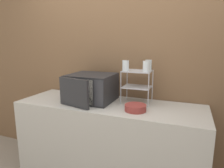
% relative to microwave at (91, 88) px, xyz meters
% --- Properties ---
extents(wall_back, '(8.00, 0.06, 2.60)m').
position_rel_microwave_xyz_m(wall_back, '(0.22, 0.34, 0.24)').
color(wall_back, brown).
rests_on(wall_back, ground_plane).
extents(counter, '(1.99, 0.66, 0.91)m').
position_rel_microwave_xyz_m(counter, '(0.22, -0.03, -0.60)').
color(counter, '#B7B2A8').
rests_on(counter, ground_plane).
extents(microwave, '(0.49, 0.55, 0.30)m').
position_rel_microwave_xyz_m(microwave, '(0.00, 0.00, 0.00)').
color(microwave, '#262628').
rests_on(microwave, counter).
extents(dish_rack, '(0.30, 0.23, 0.35)m').
position_rel_microwave_xyz_m(dish_rack, '(0.49, 0.11, 0.10)').
color(dish_rack, '#B2B2B7').
rests_on(dish_rack, counter).
extents(glass_front_left, '(0.07, 0.07, 0.11)m').
position_rel_microwave_xyz_m(glass_front_left, '(0.38, 0.04, 0.26)').
color(glass_front_left, silver).
rests_on(glass_front_left, dish_rack).
extents(glass_back_right, '(0.07, 0.07, 0.11)m').
position_rel_microwave_xyz_m(glass_back_right, '(0.59, 0.18, 0.26)').
color(glass_back_right, silver).
rests_on(glass_back_right, dish_rack).
extents(glass_front_right, '(0.07, 0.07, 0.11)m').
position_rel_microwave_xyz_m(glass_front_right, '(0.60, 0.05, 0.26)').
color(glass_front_right, silver).
rests_on(glass_front_right, dish_rack).
extents(bowl, '(0.21, 0.21, 0.06)m').
position_rel_microwave_xyz_m(bowl, '(0.55, -0.15, -0.12)').
color(bowl, maroon).
rests_on(bowl, counter).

